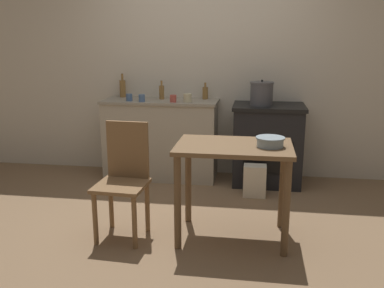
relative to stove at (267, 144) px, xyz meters
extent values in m
plane|color=#896B4C|center=(-0.75, -1.27, -0.45)|extent=(14.00, 14.00, 0.00)
cube|color=beige|center=(-0.75, 0.32, 0.82)|extent=(8.00, 0.07, 2.55)
cube|color=#B2A893|center=(-1.24, 0.03, -0.01)|extent=(1.30, 0.50, 0.90)
cube|color=gray|center=(-1.24, 0.03, 0.46)|extent=(1.33, 0.53, 0.03)
cube|color=black|center=(0.00, 0.00, -0.02)|extent=(0.75, 0.57, 0.86)
cube|color=black|center=(0.00, 0.00, 0.43)|extent=(0.79, 0.61, 0.04)
cube|color=black|center=(0.00, -0.29, -0.07)|extent=(0.52, 0.01, 0.36)
cube|color=brown|center=(-0.30, -1.45, 0.33)|extent=(0.92, 0.62, 0.03)
cylinder|color=brown|center=(-0.72, -1.71, -0.07)|extent=(0.06, 0.06, 0.76)
cylinder|color=brown|center=(0.11, -1.71, -0.07)|extent=(0.06, 0.06, 0.76)
cylinder|color=brown|center=(-0.72, -1.19, -0.07)|extent=(0.06, 0.06, 0.76)
cylinder|color=brown|center=(0.11, -1.19, -0.07)|extent=(0.06, 0.06, 0.76)
cube|color=olive|center=(-1.20, -1.60, 0.00)|extent=(0.42, 0.42, 0.03)
cube|color=olive|center=(-1.19, -1.41, 0.26)|extent=(0.36, 0.05, 0.48)
cylinder|color=olive|center=(-1.38, -1.75, -0.23)|extent=(0.04, 0.04, 0.44)
cylinder|color=olive|center=(-1.05, -1.77, -0.23)|extent=(0.04, 0.04, 0.44)
cylinder|color=olive|center=(-1.36, -1.42, -0.23)|extent=(0.04, 0.04, 0.44)
cylinder|color=olive|center=(-1.03, -1.44, -0.23)|extent=(0.04, 0.04, 0.44)
cube|color=beige|center=(-0.13, -0.46, -0.29)|extent=(0.23, 0.16, 0.33)
cylinder|color=#4C4C51|center=(-0.09, -0.05, 0.57)|extent=(0.25, 0.25, 0.24)
cylinder|color=#4C4C51|center=(-0.09, -0.05, 0.69)|extent=(0.26, 0.26, 0.02)
sphere|color=black|center=(-0.09, -0.05, 0.72)|extent=(0.02, 0.02, 0.02)
cylinder|color=#93A8B2|center=(-0.02, -1.48, 0.38)|extent=(0.21, 0.21, 0.08)
cylinder|color=#8597A0|center=(-0.02, -1.48, 0.41)|extent=(0.23, 0.23, 0.01)
cylinder|color=olive|center=(-1.74, 0.20, 0.57)|extent=(0.07, 0.07, 0.20)
cylinder|color=olive|center=(-1.74, 0.20, 0.71)|extent=(0.03, 0.03, 0.08)
cylinder|color=olive|center=(-1.23, 0.10, 0.55)|extent=(0.06, 0.06, 0.16)
cylinder|color=olive|center=(-1.23, 0.10, 0.66)|extent=(0.02, 0.02, 0.06)
cylinder|color=olive|center=(-0.73, 0.18, 0.54)|extent=(0.07, 0.07, 0.14)
cylinder|color=olive|center=(-0.73, 0.18, 0.64)|extent=(0.02, 0.02, 0.05)
cylinder|color=beige|center=(-0.90, -0.10, 0.52)|extent=(0.09, 0.09, 0.09)
cylinder|color=#4C6B99|center=(-1.57, -0.10, 0.51)|extent=(0.07, 0.07, 0.08)
cylinder|color=#B74C42|center=(-1.05, -0.13, 0.51)|extent=(0.07, 0.07, 0.08)
cylinder|color=#4C6B99|center=(-1.41, -0.13, 0.51)|extent=(0.07, 0.07, 0.08)
camera|label=1|loc=(-0.14, -4.76, 1.17)|focal=40.00mm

